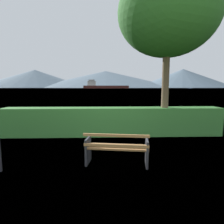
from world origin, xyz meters
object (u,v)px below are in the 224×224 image
at_px(cargo_ship_large, 103,86).
at_px(fishing_boat_near, 190,88).
at_px(park_bench, 117,149).
at_px(tree_near_bench, 168,14).

height_order(cargo_ship_large, fishing_boat_near, cargo_ship_large).
bearing_deg(park_bench, cargo_ship_large, 91.00).
bearing_deg(cargo_ship_large, tree_near_bench, -88.54).
xyz_separation_m(park_bench, fishing_boat_near, (113.00, 246.36, 0.01)).
bearing_deg(fishing_boat_near, tree_near_bench, -114.49).
relative_size(park_bench, fishing_boat_near, 0.34).
bearing_deg(tree_near_bench, park_bench, -125.46).
relative_size(cargo_ship_large, fishing_boat_near, 13.68).
distance_m(park_bench, fishing_boat_near, 271.04).
height_order(tree_near_bench, cargo_ship_large, cargo_ship_large).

